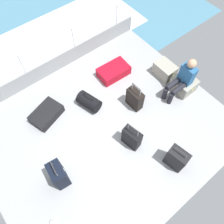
% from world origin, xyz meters
% --- Properties ---
extents(ground_plane, '(4.40, 5.20, 0.06)m').
position_xyz_m(ground_plane, '(0.00, 0.00, -0.03)').
color(ground_plane, '#939699').
extents(gunwale_port, '(0.06, 5.20, 0.45)m').
position_xyz_m(gunwale_port, '(-2.17, 0.00, 0.23)').
color(gunwale_port, '#939699').
rests_on(gunwale_port, ground_plane).
extents(railing_port, '(0.04, 4.20, 1.02)m').
position_xyz_m(railing_port, '(-2.17, 0.00, 0.78)').
color(railing_port, silver).
rests_on(railing_port, ground_plane).
extents(sea_wake, '(12.00, 12.00, 0.01)m').
position_xyz_m(sea_wake, '(-3.60, 0.00, -0.34)').
color(sea_wake, teal).
rests_on(sea_wake, ground_plane).
extents(cargo_crate_0, '(0.56, 0.38, 0.35)m').
position_xyz_m(cargo_crate_0, '(-0.30, 2.15, 0.18)').
color(cargo_crate_0, gray).
rests_on(cargo_crate_0, ground_plane).
extents(cargo_crate_1, '(0.56, 0.49, 0.35)m').
position_xyz_m(cargo_crate_1, '(0.31, 2.18, 0.17)').
color(cargo_crate_1, gray).
rests_on(cargo_crate_1, ground_plane).
extents(passenger_seated, '(0.34, 0.66, 1.05)m').
position_xyz_m(passenger_seated, '(0.31, 2.00, 0.54)').
color(passenger_seated, '#26598C').
rests_on(passenger_seated, ground_plane).
extents(suitcase_0, '(0.40, 0.30, 0.81)m').
position_xyz_m(suitcase_0, '(0.34, -1.37, 0.34)').
color(suitcase_0, black).
rests_on(suitcase_0, ground_plane).
extents(suitcase_1, '(0.66, 0.82, 0.22)m').
position_xyz_m(suitcase_1, '(-1.09, -0.86, 0.11)').
color(suitcase_1, black).
rests_on(suitcase_1, ground_plane).
extents(suitcase_2, '(0.41, 0.22, 0.74)m').
position_xyz_m(suitcase_2, '(-0.08, 0.92, 0.26)').
color(suitcase_2, black).
rests_on(suitcase_2, ground_plane).
extents(suitcase_3, '(0.43, 0.31, 0.66)m').
position_xyz_m(suitcase_3, '(1.50, 0.62, 0.28)').
color(suitcase_3, black).
rests_on(suitcase_3, ground_plane).
extents(suitcase_4, '(0.43, 0.27, 0.75)m').
position_xyz_m(suitcase_4, '(0.61, 0.22, 0.28)').
color(suitcase_4, black).
rests_on(suitcase_4, ground_plane).
extents(suitcase_5, '(0.52, 0.80, 0.25)m').
position_xyz_m(suitcase_5, '(-1.11, 1.12, 0.12)').
color(suitcase_5, '#B70C1E').
rests_on(suitcase_5, ground_plane).
extents(duffel_bag, '(0.61, 0.46, 0.47)m').
position_xyz_m(duffel_bag, '(-0.73, 0.08, 0.16)').
color(duffel_bag, black).
rests_on(duffel_bag, ground_plane).
extents(paper_cup, '(0.08, 0.08, 0.10)m').
position_xyz_m(paper_cup, '(0.92, -1.92, 0.05)').
color(paper_cup, white).
rests_on(paper_cup, ground_plane).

